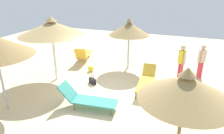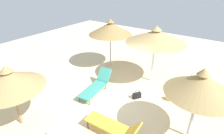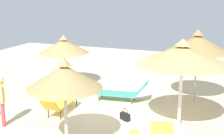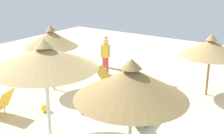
% 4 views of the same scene
% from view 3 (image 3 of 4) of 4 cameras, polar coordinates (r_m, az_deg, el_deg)
% --- Properties ---
extents(ground, '(24.00, 24.00, 0.10)m').
position_cam_3_polar(ground, '(12.27, 0.18, -7.78)').
color(ground, beige).
extents(parasol_umbrella_far_left, '(2.89, 2.89, 2.95)m').
position_cam_3_polar(parasol_umbrella_far_left, '(10.32, 12.40, 2.15)').
color(parasol_umbrella_far_left, white).
rests_on(parasol_umbrella_far_left, ground).
extents(parasol_umbrella_far_right, '(2.31, 2.31, 2.42)m').
position_cam_3_polar(parasol_umbrella_far_right, '(14.83, -8.57, 3.70)').
color(parasol_umbrella_far_right, olive).
rests_on(parasol_umbrella_far_right, ground).
extents(parasol_umbrella_center, '(2.49, 2.49, 2.92)m').
position_cam_3_polar(parasol_umbrella_center, '(13.04, 14.97, 4.08)').
color(parasol_umbrella_center, '#B2B2B7').
rests_on(parasol_umbrella_center, ground).
extents(parasol_umbrella_near_left, '(2.10, 2.10, 2.66)m').
position_cam_3_polar(parasol_umbrella_near_left, '(8.83, -8.45, -1.69)').
color(parasol_umbrella_near_left, '#B2B2B7').
rests_on(parasol_umbrella_near_left, ground).
extents(lounge_chair_front, '(2.03, 0.65, 0.85)m').
position_cam_3_polar(lounge_chair_front, '(11.81, -9.29, -6.38)').
color(lounge_chair_front, gold).
rests_on(lounge_chair_front, ground).
extents(lounge_chair_back, '(0.86, 2.15, 0.87)m').
position_cam_3_polar(lounge_chair_back, '(13.02, 2.10, -4.52)').
color(lounge_chair_back, teal).
rests_on(lounge_chair_back, ground).
extents(person_standing_near_right, '(0.37, 0.34, 1.70)m').
position_cam_3_polar(person_standing_near_right, '(11.17, -19.02, -5.21)').
color(person_standing_near_right, '#D83F4C').
rests_on(person_standing_near_right, ground).
extents(handbag, '(0.35, 0.42, 0.44)m').
position_cam_3_polar(handbag, '(11.27, 2.32, -8.72)').
color(handbag, black).
rests_on(handbag, ground).
extents(side_table_round, '(0.60, 0.60, 0.60)m').
position_cam_3_polar(side_table_round, '(13.45, -11.99, -4.04)').
color(side_table_round, silver).
rests_on(side_table_round, ground).
extents(beach_ball, '(0.31, 0.31, 0.31)m').
position_cam_3_polar(beach_ball, '(9.96, 3.94, -11.82)').
color(beach_ball, yellow).
rests_on(beach_ball, ground).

